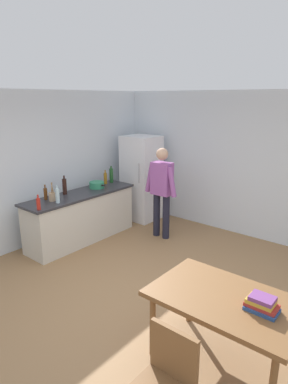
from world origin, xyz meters
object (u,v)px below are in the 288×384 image
object	(u,v)px
bottle_sauce_red	(38,204)
utensil_jar	(52,196)
refrigerator	(141,178)
bottle_beer_brown	(46,194)
dining_table	(225,304)
chair	(165,380)
cooking_pot	(97,185)
person	(162,187)
bottle_oil_amber	(105,178)
bottle_wine_dark	(65,186)
book_stack	(262,304)
bottle_wine_green	(111,175)
bottle_water_clear	(57,196)

from	to	relation	value
bottle_sauce_red	utensil_jar	bearing A→B (deg)	118.47
refrigerator	bottle_beer_brown	world-z (taller)	refrigerator
dining_table	chair	size ratio (longest dim) A/B	1.54
cooking_pot	person	bearing A→B (deg)	28.71
person	bottle_beer_brown	world-z (taller)	person
bottle_oil_amber	bottle_wine_dark	xyz separation A→B (m)	(-0.02, -0.98, 0.03)
chair	book_stack	xyz separation A→B (m)	(0.34, 0.98, 0.28)
bottle_oil_amber	bottle_sauce_red	xyz separation A→B (m)	(0.36, -1.77, -0.02)
bottle_sauce_red	book_stack	world-z (taller)	bottle_sauce_red
bottle_beer_brown	bottle_wine_green	world-z (taller)	bottle_wine_green
person	book_stack	world-z (taller)	person
refrigerator	bottle_wine_dark	world-z (taller)	refrigerator
refrigerator	bottle_wine_green	distance (m)	0.72
person	bottle_wine_green	distance (m)	1.20
chair	bottle_oil_amber	xyz separation A→B (m)	(-3.54, 2.84, 0.48)
bottle_wine_green	refrigerator	bearing A→B (deg)	70.09
refrigerator	bottle_wine_dark	size ratio (longest dim) A/B	5.29
person	bottle_beer_brown	size ratio (longest dim) A/B	6.54
chair	bottle_oil_amber	size ratio (longest dim) A/B	3.25
bottle_wine_dark	book_stack	size ratio (longest dim) A/B	1.20
bottle_beer_brown	bottle_wine_green	size ratio (longest dim) A/B	0.76
bottle_oil_amber	person	bearing A→B (deg)	12.93
chair	refrigerator	bearing A→B (deg)	139.01
refrigerator	book_stack	world-z (taller)	refrigerator
person	bottle_wine_green	world-z (taller)	person
cooking_pot	bottle_sauce_red	size ratio (longest dim) A/B	1.67
bottle_beer_brown	bottle_wine_green	bearing A→B (deg)	89.68
refrigerator	bottle_sauce_red	world-z (taller)	refrigerator
bottle_sauce_red	bottle_wine_green	xyz separation A→B (m)	(-0.36, 1.94, 0.05)
refrigerator	person	size ratio (longest dim) A/B	1.06
bottle_oil_amber	bottle_water_clear	distance (m)	1.41
dining_table	bottle_oil_amber	distance (m)	4.02
bottle_oil_amber	book_stack	world-z (taller)	bottle_oil_amber
bottle_wine_green	utensil_jar	bearing A→B (deg)	-84.89
bottle_wine_green	book_stack	xyz separation A→B (m)	(3.88, -2.03, -0.23)
bottle_oil_amber	dining_table	bearing A→B (deg)	-27.86
chair	bottle_wine_green	distance (m)	4.67
bottle_beer_brown	bottle_sauce_red	bearing A→B (deg)	-46.12
dining_table	chair	distance (m)	0.98
refrigerator	book_stack	size ratio (longest dim) A/B	6.35
bottle_wine_dark	bottle_sauce_red	distance (m)	0.88
cooking_pot	bottle_water_clear	size ratio (longest dim) A/B	1.33
bottle_oil_amber	bottle_wine_dark	bearing A→B (deg)	-91.38
dining_table	bottle_water_clear	distance (m)	3.30
chair	bottle_oil_amber	distance (m)	4.57
chair	cooking_pot	size ratio (longest dim) A/B	2.28
dining_table	bottle_oil_amber	size ratio (longest dim) A/B	5.00
refrigerator	person	xyz separation A→B (m)	(0.95, -0.55, 0.08)
book_stack	cooking_pot	bearing A→B (deg)	157.83
dining_table	bottle_beer_brown	world-z (taller)	bottle_beer_brown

